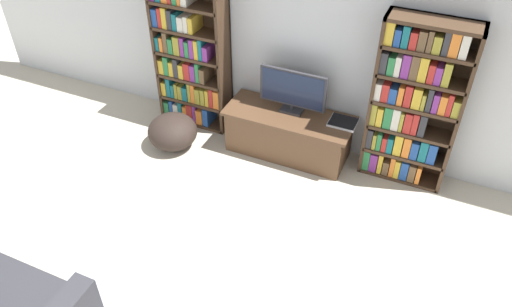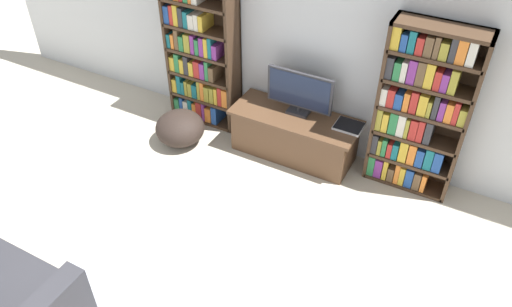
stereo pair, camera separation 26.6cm
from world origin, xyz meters
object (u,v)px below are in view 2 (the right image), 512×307
Objects in this scene: tv_stand at (294,135)px; television at (300,92)px; bookshelf_left at (200,55)px; beanbag_ottoman at (180,128)px; laptop at (349,126)px; bookshelf_right at (420,111)px.

tv_stand is 1.91× the size of television.
bookshelf_left is at bearing 173.37° from tv_stand.
tv_stand is at bearing -6.63° from bookshelf_left.
beanbag_ottoman is (-1.26, -0.43, -0.07)m from tv_stand.
laptop is (1.88, -0.07, -0.33)m from bookshelf_left.
bookshelf_right is 0.75m from laptop.
tv_stand is at bearing -171.79° from laptop.
beanbag_ottoman is (-2.49, -0.57, -0.70)m from bookshelf_right.
beanbag_ottoman is (0.04, -0.58, -0.67)m from bookshelf_left.
television is 0.63m from laptop.
beanbag_ottoman is (-1.84, -0.51, -0.34)m from laptop.
bookshelf_right reaches higher than television.
laptop reaches higher than beanbag_ottoman.
tv_stand is 1.33m from beanbag_ottoman.
bookshelf_right is 1.26× the size of tv_stand.
bookshelf_right is at bearing -0.05° from bookshelf_left.
tv_stand is at bearing -90.00° from television.
bookshelf_left reaches higher than beanbag_ottoman.
beanbag_ottoman is at bearing -158.37° from television.
tv_stand is at bearing 18.66° from beanbag_ottoman.
television is (1.30, -0.08, -0.08)m from bookshelf_left.
tv_stand is 4.80× the size of laptop.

